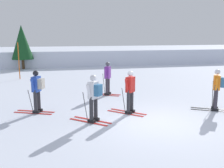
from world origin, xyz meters
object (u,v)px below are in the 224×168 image
at_px(skier_red, 130,91).
at_px(skier_purple, 107,77).
at_px(skier_orange, 217,88).
at_px(trail_marker_pole, 19,61).
at_px(conifer_far_left, 22,42).
at_px(skier_blue, 37,89).
at_px(skier_white, 94,96).

xyz_separation_m(skier_red, skier_purple, (-0.20, 3.35, 0.00)).
xyz_separation_m(skier_orange, trail_marker_pole, (-8.77, 9.86, 0.31)).
xyz_separation_m(skier_purple, conifer_far_left, (-5.29, 11.69, 1.47)).
bearing_deg(skier_blue, skier_orange, -10.09).
bearing_deg(conifer_far_left, skier_white, -75.95).
distance_m(skier_white, conifer_far_left, 16.32).
bearing_deg(skier_red, trail_marker_pole, 118.70).
bearing_deg(skier_white, skier_red, 25.30).
relative_size(skier_red, trail_marker_pole, 0.67).
height_order(skier_white, trail_marker_pole, trail_marker_pole).
distance_m(skier_blue, conifer_far_left, 14.35).
height_order(skier_blue, skier_orange, same).
relative_size(skier_blue, skier_white, 1.00).
relative_size(skier_red, skier_white, 1.00).
xyz_separation_m(skier_orange, skier_purple, (-3.78, 3.73, -0.04)).
xyz_separation_m(skier_red, conifer_far_left, (-5.49, 15.04, 1.47)).
relative_size(skier_orange, skier_white, 1.00).
distance_m(skier_orange, skier_white, 5.14).
bearing_deg(skier_orange, skier_purple, 135.44).
relative_size(skier_blue, skier_purple, 1.00).
height_order(skier_orange, skier_purple, same).
bearing_deg(skier_blue, skier_white, -38.88).
xyz_separation_m(skier_white, trail_marker_pole, (-3.65, 10.21, 0.31)).
height_order(skier_white, conifer_far_left, conifer_far_left).
bearing_deg(skier_blue, skier_purple, 36.17).
height_order(skier_white, skier_purple, same).
distance_m(skier_blue, skier_red, 3.67).
distance_m(skier_blue, skier_purple, 4.16).
bearing_deg(skier_purple, trail_marker_pole, 129.13).
relative_size(skier_purple, conifer_far_left, 0.44).
height_order(skier_orange, skier_white, same).
bearing_deg(skier_white, trail_marker_pole, 109.65).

